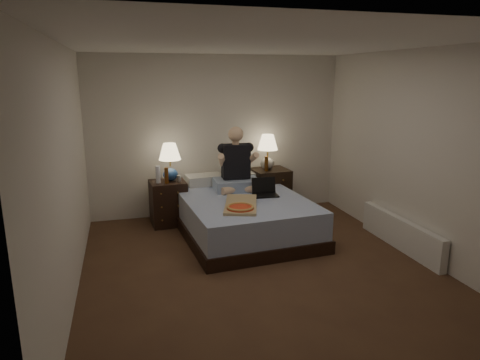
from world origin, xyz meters
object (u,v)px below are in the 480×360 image
object	(u,v)px
person	(236,159)
radiator	(400,234)
lamp_left	(170,162)
beer_bottle_right	(266,164)
pizza_box	(240,208)
bed	(243,215)
lamp_right	(268,152)
nightstand_right	(270,191)
soda_can	(179,179)
nightstand_left	(168,203)
beer_bottle_left	(166,176)
water_bottle	(158,175)
laptop	(266,188)

from	to	relation	value
person	radiator	world-z (taller)	person
lamp_left	person	bearing A→B (deg)	-17.97
beer_bottle_right	pizza_box	xyz separation A→B (m)	(-0.79, -1.33, -0.26)
lamp_left	person	world-z (taller)	person
bed	lamp_right	xyz separation A→B (m)	(0.64, 0.81, 0.73)
nightstand_right	lamp_left	bearing A→B (deg)	179.69
pizza_box	soda_can	bearing A→B (deg)	134.12
nightstand_left	person	distance (m)	1.22
lamp_left	beer_bottle_left	world-z (taller)	lamp_left
lamp_right	radiator	bearing A→B (deg)	-57.97
lamp_right	soda_can	xyz separation A→B (m)	(-1.44, -0.23, -0.29)
nightstand_left	radiator	bearing A→B (deg)	-36.17
bed	radiator	world-z (taller)	bed
pizza_box	radiator	bearing A→B (deg)	5.06
beer_bottle_left	beer_bottle_right	size ratio (longest dim) A/B	1.00
lamp_right	water_bottle	xyz separation A→B (m)	(-1.74, -0.20, -0.21)
beer_bottle_left	nightstand_right	bearing A→B (deg)	8.25
pizza_box	bed	bearing A→B (deg)	89.41
nightstand_right	laptop	world-z (taller)	laptop
nightstand_left	lamp_right	size ratio (longest dim) A/B	1.18
soda_can	nightstand_right	bearing A→B (deg)	8.25
beer_bottle_left	pizza_box	distance (m)	1.43
bed	soda_can	size ratio (longest dim) A/B	21.45
radiator	water_bottle	bearing A→B (deg)	150.08
bed	beer_bottle_left	bearing A→B (deg)	146.65
bed	soda_can	distance (m)	1.09
lamp_left	radiator	bearing A→B (deg)	-32.86
lamp_right	pizza_box	world-z (taller)	lamp_right
nightstand_left	beer_bottle_left	world-z (taller)	beer_bottle_left
bed	water_bottle	world-z (taller)	water_bottle
bed	laptop	world-z (taller)	laptop
pizza_box	lamp_right	bearing A→B (deg)	77.05
lamp_left	beer_bottle_right	distance (m)	1.50
nightstand_left	radiator	xyz separation A→B (m)	(2.78, -1.73, -0.13)
person	nightstand_left	bearing A→B (deg)	167.09
radiator	soda_can	bearing A→B (deg)	147.79
lamp_right	radiator	size ratio (longest dim) A/B	0.35
lamp_left	person	size ratio (longest dim) A/B	0.60
lamp_right	person	world-z (taller)	person
lamp_left	lamp_right	world-z (taller)	lamp_right
beer_bottle_left	laptop	size ratio (longest dim) A/B	0.68
laptop	beer_bottle_right	bearing A→B (deg)	74.50
nightstand_left	lamp_right	distance (m)	1.75
soda_can	laptop	xyz separation A→B (m)	(1.13, -0.63, -0.06)
water_bottle	laptop	world-z (taller)	water_bottle
beer_bottle_right	lamp_left	bearing A→B (deg)	-179.45
bed	pizza_box	xyz separation A→B (m)	(-0.21, -0.62, 0.31)
bed	lamp_left	size ratio (longest dim) A/B	3.83
person	bed	bearing A→B (deg)	-89.94
beer_bottle_right	person	world-z (taller)	person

